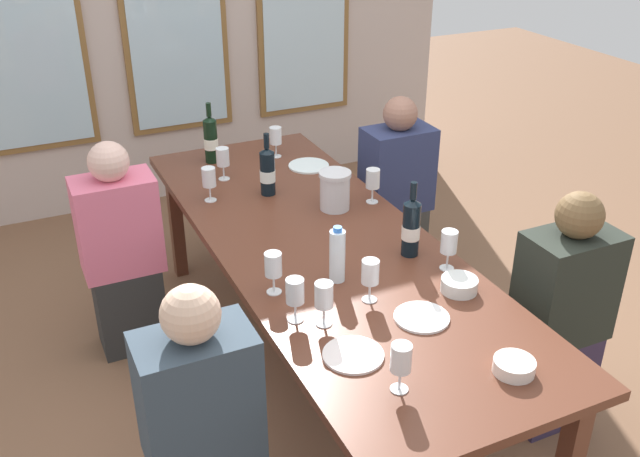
% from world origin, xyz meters
% --- Properties ---
extents(ground_plane, '(12.00, 12.00, 0.00)m').
position_xyz_m(ground_plane, '(0.00, 0.00, 0.00)').
color(ground_plane, brown).
extents(dining_table, '(0.93, 2.64, 0.74)m').
position_xyz_m(dining_table, '(0.00, 0.00, 0.67)').
color(dining_table, brown).
rests_on(dining_table, ground).
extents(white_plate_0, '(0.21, 0.21, 0.01)m').
position_xyz_m(white_plate_0, '(0.08, -0.69, 0.74)').
color(white_plate_0, white).
rests_on(white_plate_0, dining_table).
extents(white_plate_1, '(0.21, 0.21, 0.01)m').
position_xyz_m(white_plate_1, '(-0.25, -0.78, 0.74)').
color(white_plate_1, white).
rests_on(white_plate_1, dining_table).
extents(white_plate_2, '(0.22, 0.22, 0.01)m').
position_xyz_m(white_plate_2, '(0.30, 0.81, 0.74)').
color(white_plate_2, white).
rests_on(white_plate_2, dining_table).
extents(metal_pitcher, '(0.16, 0.16, 0.19)m').
position_xyz_m(metal_pitcher, '(0.19, 0.28, 0.84)').
color(metal_pitcher, silver).
rests_on(metal_pitcher, dining_table).
extents(wine_bottle_0, '(0.08, 0.08, 0.34)m').
position_xyz_m(wine_bottle_0, '(-0.16, 1.10, 0.87)').
color(wine_bottle_0, black).
rests_on(wine_bottle_0, dining_table).
extents(wine_bottle_1, '(0.08, 0.08, 0.34)m').
position_xyz_m(wine_bottle_1, '(0.29, -0.26, 0.87)').
color(wine_bottle_1, black).
rests_on(wine_bottle_1, dining_table).
extents(wine_bottle_2, '(0.08, 0.08, 0.32)m').
position_xyz_m(wine_bottle_2, '(-0.04, 0.57, 0.86)').
color(wine_bottle_2, black).
rests_on(wine_bottle_2, dining_table).
extents(tasting_bowl_0, '(0.14, 0.14, 0.05)m').
position_xyz_m(tasting_bowl_0, '(0.31, -0.59, 0.77)').
color(tasting_bowl_0, white).
rests_on(tasting_bowl_0, dining_table).
extents(tasting_bowl_1, '(0.14, 0.14, 0.05)m').
position_xyz_m(tasting_bowl_1, '(0.19, -1.08, 0.76)').
color(tasting_bowl_1, white).
rests_on(tasting_bowl_1, dining_table).
extents(water_bottle, '(0.06, 0.06, 0.24)m').
position_xyz_m(water_bottle, '(-0.09, -0.32, 0.85)').
color(water_bottle, white).
rests_on(water_bottle, dining_table).
extents(wine_glass_0, '(0.07, 0.07, 0.17)m').
position_xyz_m(wine_glass_0, '(0.39, 0.26, 0.86)').
color(wine_glass_0, white).
rests_on(wine_glass_0, dining_table).
extents(wine_glass_1, '(0.07, 0.07, 0.17)m').
position_xyz_m(wine_glass_1, '(-0.27, -0.57, 0.86)').
color(wine_glass_1, white).
rests_on(wine_glass_1, dining_table).
extents(wine_glass_2, '(0.07, 0.07, 0.17)m').
position_xyz_m(wine_glass_2, '(-0.04, -0.50, 0.86)').
color(wine_glass_2, white).
rests_on(wine_glass_2, dining_table).
extents(wine_glass_3, '(0.07, 0.07, 0.17)m').
position_xyz_m(wine_glass_3, '(-0.32, 0.62, 0.86)').
color(wine_glass_3, white).
rests_on(wine_glass_3, dining_table).
extents(wine_glass_4, '(0.07, 0.07, 0.17)m').
position_xyz_m(wine_glass_4, '(0.36, -0.43, 0.86)').
color(wine_glass_4, white).
rests_on(wine_glass_4, dining_table).
extents(wine_glass_5, '(0.07, 0.07, 0.17)m').
position_xyz_m(wine_glass_5, '(-0.35, -0.50, 0.86)').
color(wine_glass_5, white).
rests_on(wine_glass_5, dining_table).
extents(wine_glass_6, '(0.07, 0.07, 0.17)m').
position_xyz_m(wine_glass_6, '(-0.20, -1.00, 0.86)').
color(wine_glass_6, white).
rests_on(wine_glass_6, dining_table).
extents(wine_glass_7, '(0.07, 0.07, 0.17)m').
position_xyz_m(wine_glass_7, '(-0.35, -0.30, 0.86)').
color(wine_glass_7, white).
rests_on(wine_glass_7, dining_table).
extents(wine_glass_8, '(0.07, 0.07, 0.17)m').
position_xyz_m(wine_glass_8, '(-0.18, 0.84, 0.86)').
color(wine_glass_8, white).
rests_on(wine_glass_8, dining_table).
extents(wine_glass_9, '(0.07, 0.07, 0.17)m').
position_xyz_m(wine_glass_9, '(0.19, 1.02, 0.86)').
color(wine_glass_9, white).
rests_on(wine_glass_9, dining_table).
extents(seated_person_0, '(0.38, 0.24, 1.11)m').
position_xyz_m(seated_person_0, '(-0.78, 0.64, 0.53)').
color(seated_person_0, '#2C2C2C').
rests_on(seated_person_0, ground).
extents(seated_person_1, '(0.38, 0.24, 1.11)m').
position_xyz_m(seated_person_1, '(0.78, 0.67, 0.53)').
color(seated_person_1, '#3A3A36').
rests_on(seated_person_1, ground).
extents(seated_person_2, '(0.38, 0.24, 1.11)m').
position_xyz_m(seated_person_2, '(-0.78, -0.71, 0.53)').
color(seated_person_2, '#332B42').
rests_on(seated_person_2, ground).
extents(seated_person_3, '(0.38, 0.24, 1.11)m').
position_xyz_m(seated_person_3, '(0.78, -0.69, 0.53)').
color(seated_person_3, '#342944').
rests_on(seated_person_3, ground).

